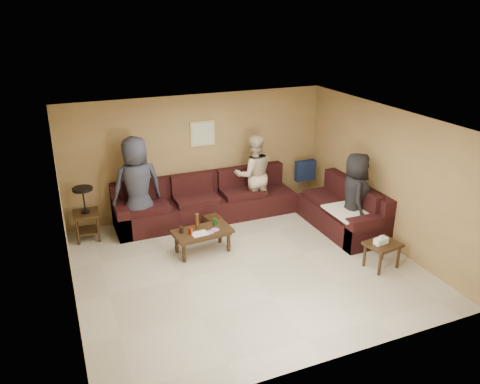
{
  "coord_description": "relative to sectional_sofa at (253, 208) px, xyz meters",
  "views": [
    {
      "loc": [
        -2.73,
        -6.36,
        4.14
      ],
      "look_at": [
        0.25,
        0.85,
        1.0
      ],
      "focal_mm": 35.0,
      "sensor_mm": 36.0,
      "label": 1
    }
  ],
  "objects": [
    {
      "name": "person_middle",
      "position": [
        0.21,
        0.46,
        0.53
      ],
      "size": [
        0.91,
        0.75,
        1.71
      ],
      "primitive_type": "imported",
      "rotation": [
        0.0,
        0.0,
        3.01
      ],
      "color": "tan",
      "rests_on": "ground"
    },
    {
      "name": "waste_bin",
      "position": [
        -0.91,
        -0.12,
        -0.15
      ],
      "size": [
        0.33,
        0.33,
        0.34
      ],
      "primitive_type": "cube",
      "rotation": [
        0.0,
        0.0,
        0.17
      ],
      "color": "#322010",
      "rests_on": "ground"
    },
    {
      "name": "wall_art",
      "position": [
        -0.71,
        0.96,
        1.37
      ],
      "size": [
        0.52,
        0.04,
        0.52
      ],
      "color": "tan",
      "rests_on": "ground"
    },
    {
      "name": "room",
      "position": [
        -0.81,
        -1.52,
        1.34
      ],
      "size": [
        5.6,
        5.5,
        2.5
      ],
      "color": "#B2AC97",
      "rests_on": "ground"
    },
    {
      "name": "sectional_sofa",
      "position": [
        0.0,
        0.0,
        0.0
      ],
      "size": [
        4.65,
        2.9,
        0.97
      ],
      "color": "black",
      "rests_on": "ground"
    },
    {
      "name": "person_right",
      "position": [
        1.49,
        -1.28,
        0.5
      ],
      "size": [
        0.82,
        0.96,
        1.66
      ],
      "primitive_type": "imported",
      "rotation": [
        0.0,
        0.0,
        1.14
      ],
      "color": "black",
      "rests_on": "ground"
    },
    {
      "name": "side_table_right",
      "position": [
        1.28,
        -2.42,
        0.07
      ],
      "size": [
        0.61,
        0.53,
        0.6
      ],
      "rotation": [
        0.0,
        0.0,
        0.16
      ],
      "color": "#322010",
      "rests_on": "ground"
    },
    {
      "name": "coffee_table",
      "position": [
        -1.34,
        -0.77,
        0.04
      ],
      "size": [
        1.08,
        0.6,
        0.71
      ],
      "rotation": [
        0.0,
        0.0,
        0.08
      ],
      "color": "#322010",
      "rests_on": "ground"
    },
    {
      "name": "person_left",
      "position": [
        -2.2,
        0.41,
        0.64
      ],
      "size": [
        1.0,
        0.71,
        1.92
      ],
      "primitive_type": "imported",
      "rotation": [
        0.0,
        0.0,
        3.25
      ],
      "color": "#292C3A",
      "rests_on": "ground"
    },
    {
      "name": "end_table_left",
      "position": [
        -3.18,
        0.52,
        0.22
      ],
      "size": [
        0.48,
        0.48,
        1.04
      ],
      "rotation": [
        0.0,
        0.0,
        -0.05
      ],
      "color": "#322010",
      "rests_on": "ground"
    }
  ]
}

